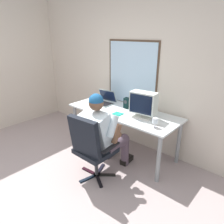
# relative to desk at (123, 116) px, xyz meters

# --- Properties ---
(ground_plane) EXTENTS (4.70, 4.26, 0.02)m
(ground_plane) POSITION_rel_desk_xyz_m (-0.16, -1.67, -0.65)
(ground_plane) COLOR #A08F8E
(wall_rear) EXTENTS (4.70, 0.08, 2.79)m
(wall_rear) POSITION_rel_desk_xyz_m (-0.16, 0.42, 0.75)
(wall_rear) COLOR beige
(wall_rear) RESTS_ON ground
(desk) EXTENTS (1.83, 0.73, 0.73)m
(desk) POSITION_rel_desk_xyz_m (0.00, 0.00, 0.00)
(desk) COLOR gray
(desk) RESTS_ON ground
(office_chair) EXTENTS (0.58, 0.54, 0.96)m
(office_chair) POSITION_rel_desk_xyz_m (0.16, -0.86, -0.10)
(office_chair) COLOR black
(office_chair) RESTS_ON ground
(person_seated) EXTENTS (0.56, 0.82, 1.20)m
(person_seated) POSITION_rel_desk_xyz_m (0.14, -0.60, -0.02)
(person_seated) COLOR #574553
(person_seated) RESTS_ON ground
(crt_monitor) EXTENTS (0.40, 0.24, 0.38)m
(crt_monitor) POSITION_rel_desk_xyz_m (0.38, -0.01, 0.31)
(crt_monitor) COLOR beige
(crt_monitor) RESTS_ON desk
(laptop) EXTENTS (0.37, 0.36, 0.23)m
(laptop) POSITION_rel_desk_xyz_m (-0.49, 0.10, 0.15)
(laptop) COLOR gray
(laptop) RESTS_ON desk
(wine_glass) EXTENTS (0.07, 0.07, 0.13)m
(wine_glass) POSITION_rel_desk_xyz_m (0.70, -0.20, 0.18)
(wine_glass) COLOR silver
(wine_glass) RESTS_ON desk
(desk_speaker) EXTENTS (0.09, 0.09, 0.17)m
(desk_speaker) POSITION_rel_desk_xyz_m (-0.04, 0.16, 0.18)
(desk_speaker) COLOR black
(desk_speaker) RESTS_ON desk
(cd_case) EXTENTS (0.15, 0.13, 0.01)m
(cd_case) POSITION_rel_desk_xyz_m (0.03, -0.16, 0.09)
(cd_case) COLOR teal
(cd_case) RESTS_ON desk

